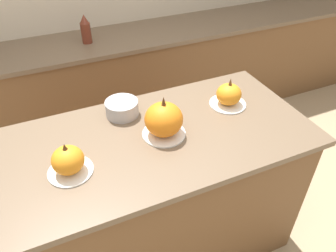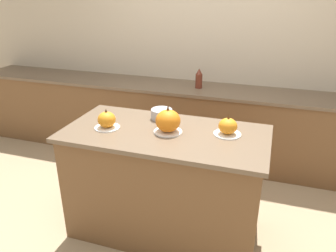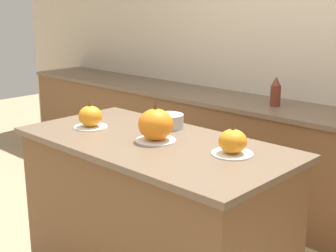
# 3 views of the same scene
# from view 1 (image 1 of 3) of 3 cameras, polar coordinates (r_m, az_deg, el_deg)

# --- Properties ---
(ground_plane) EXTENTS (12.00, 12.00, 0.00)m
(ground_plane) POSITION_cam_1_polar(r_m,az_deg,el_deg) (2.38, -1.12, -19.45)
(ground_plane) COLOR tan
(kitchen_island) EXTENTS (1.59, 0.80, 0.94)m
(kitchen_island) POSITION_cam_1_polar(r_m,az_deg,el_deg) (2.00, -1.28, -12.09)
(kitchen_island) COLOR brown
(kitchen_island) RESTS_ON ground_plane
(back_counter) EXTENTS (6.00, 0.60, 0.91)m
(back_counter) POSITION_cam_1_polar(r_m,az_deg,el_deg) (3.04, -11.56, 6.41)
(back_counter) COLOR brown
(back_counter) RESTS_ON ground_plane
(pumpkin_cake_left) EXTENTS (0.20, 0.20, 0.16)m
(pumpkin_cake_left) POSITION_cam_1_polar(r_m,az_deg,el_deg) (1.50, -16.98, -5.89)
(pumpkin_cake_left) COLOR white
(pumpkin_cake_left) RESTS_ON kitchen_island
(pumpkin_cake_center) EXTENTS (0.22, 0.22, 0.23)m
(pumpkin_cake_center) POSITION_cam_1_polar(r_m,az_deg,el_deg) (1.62, -0.72, 1.01)
(pumpkin_cake_center) COLOR white
(pumpkin_cake_center) RESTS_ON kitchen_island
(pumpkin_cake_right) EXTENTS (0.21, 0.21, 0.17)m
(pumpkin_cake_right) POSITION_cam_1_polar(r_m,az_deg,el_deg) (1.89, 10.52, 5.27)
(pumpkin_cake_right) COLOR white
(pumpkin_cake_right) RESTS_ON kitchen_island
(bottle_tall) EXTENTS (0.08, 0.08, 0.23)m
(bottle_tall) POSITION_cam_1_polar(r_m,az_deg,el_deg) (2.78, -14.15, 15.99)
(bottle_tall) COLOR maroon
(bottle_tall) RESTS_ON back_counter
(mixing_bowl) EXTENTS (0.18, 0.18, 0.08)m
(mixing_bowl) POSITION_cam_1_polar(r_m,az_deg,el_deg) (1.81, -8.02, 3.10)
(mixing_bowl) COLOR #ADADB2
(mixing_bowl) RESTS_ON kitchen_island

